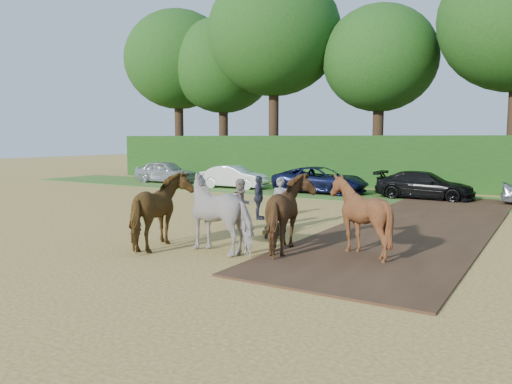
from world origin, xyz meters
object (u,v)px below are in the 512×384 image
at_px(spectator_near, 242,206).
at_px(spectator_far, 259,198).
at_px(plough_team, 258,213).
at_px(parked_cars, 455,186).

height_order(spectator_near, spectator_far, spectator_near).
bearing_deg(plough_team, parked_cars, 79.31).
height_order(plough_team, parked_cars, plough_team).
relative_size(spectator_near, spectator_far, 1.06).
bearing_deg(spectator_near, spectator_far, 44.59).
bearing_deg(parked_cars, spectator_near, -110.84).
height_order(spectator_far, plough_team, plough_team).
bearing_deg(plough_team, spectator_near, 132.44).
bearing_deg(spectator_far, parked_cars, -56.67).
distance_m(spectator_near, plough_team, 2.63).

